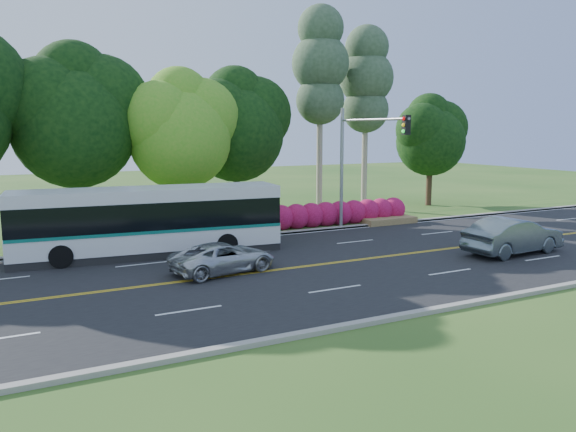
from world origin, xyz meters
name	(u,v)px	position (x,y,z in m)	size (l,w,h in m)	color
ground	(302,267)	(0.00, 0.00, 0.00)	(120.00, 120.00, 0.00)	#29531B
road	(302,267)	(0.00, 0.00, 0.01)	(60.00, 14.00, 0.02)	black
curb_north	(239,237)	(0.00, 7.15, 0.07)	(60.00, 0.30, 0.15)	gray
curb_south	(410,314)	(0.00, -7.15, 0.07)	(60.00, 0.30, 0.15)	gray
grass_verge	(227,232)	(0.00, 9.00, 0.05)	(60.00, 4.00, 0.10)	#29531B
lane_markings	(300,267)	(-0.09, 0.00, 0.02)	(57.60, 13.82, 0.00)	gold
tree_row	(118,112)	(-5.15, 12.13, 6.73)	(44.70, 9.10, 13.84)	#322016
bougainvillea_hedge	(343,214)	(7.18, 8.15, 0.72)	(9.50, 2.25, 1.50)	maroon
traffic_signal	(360,150)	(6.49, 5.40, 4.67)	(0.42, 6.10, 7.00)	gray
transit_bus	(149,222)	(-5.25, 5.16, 1.57)	(12.14, 3.68, 3.13)	silver
sedan	(513,236)	(10.01, -2.19, 0.87)	(1.79, 5.14, 1.69)	slate
suv	(224,257)	(-3.28, 0.64, 0.63)	(2.02, 4.39, 1.22)	silver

